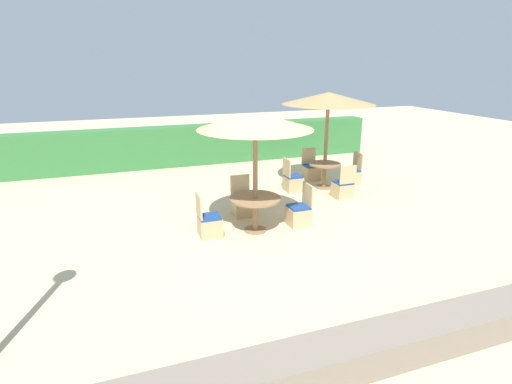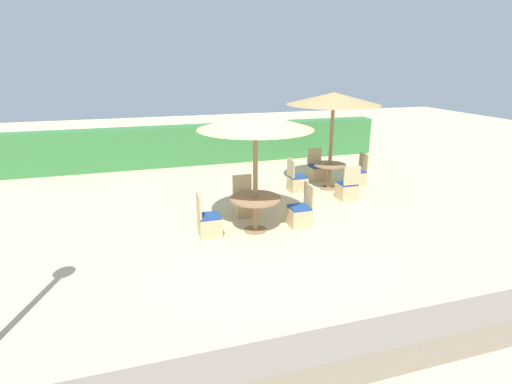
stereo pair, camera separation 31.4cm
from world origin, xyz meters
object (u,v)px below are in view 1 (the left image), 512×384
(parasol_back_right, at_px, (328,99))
(patio_chair_back_right_south, at_px, (343,188))
(patio_chair_back_right_west, at_px, (293,182))
(patio_chair_center_west, at_px, (209,224))
(patio_chair_center_east, at_px, (299,214))
(patio_chair_center_north, at_px, (243,204))
(parasol_center, at_px, (255,122))
(patio_chair_back_right_east, at_px, (351,175))
(patio_chair_back_right_north, at_px, (311,171))
(round_table_center, at_px, (255,205))
(round_table_back_right, at_px, (325,170))

(parasol_back_right, height_order, patio_chair_back_right_south, parasol_back_right)
(patio_chair_back_right_west, height_order, patio_chair_center_west, same)
(patio_chair_center_east, xyz_separation_m, patio_chair_center_north, (-1.00, 0.99, 0.00))
(patio_chair_back_right_south, bearing_deg, parasol_center, -156.53)
(parasol_center, relative_size, patio_chair_center_north, 2.70)
(patio_chair_center_north, bearing_deg, patio_chair_center_west, 41.89)
(patio_chair_back_right_east, height_order, patio_chair_back_right_south, same)
(patio_chair_back_right_north, xyz_separation_m, parasol_center, (-2.92, -3.16, 2.07))
(patio_chair_back_right_west, bearing_deg, patio_chair_center_north, -55.43)
(patio_chair_center_north, bearing_deg, patio_chair_back_right_south, -174.23)
(parasol_back_right, bearing_deg, patio_chair_back_right_east, 2.53)
(patio_chair_back_right_west, relative_size, round_table_center, 0.86)
(patio_chair_center_east, relative_size, patio_chair_center_north, 1.00)
(patio_chair_back_right_south, bearing_deg, patio_chair_back_right_west, 135.18)
(patio_chair_back_right_north, bearing_deg, patio_chair_center_west, 38.41)
(patio_chair_back_right_west, relative_size, parasol_center, 0.37)
(round_table_back_right, height_order, patio_chair_center_north, patio_chair_center_north)
(patio_chair_back_right_north, height_order, patio_chair_center_north, same)
(parasol_center, bearing_deg, patio_chair_back_right_north, 47.26)
(round_table_back_right, bearing_deg, parasol_back_right, 0.00)
(parasol_center, bearing_deg, patio_chair_center_west, 176.69)
(round_table_center, distance_m, patio_chair_center_west, 1.05)
(round_table_center, distance_m, patio_chair_center_north, 1.02)
(patio_chair_back_right_north, height_order, patio_chair_center_east, same)
(parasol_center, xyz_separation_m, patio_chair_center_east, (1.02, -0.02, -2.07))
(patio_chair_back_right_east, xyz_separation_m, parasol_center, (-3.79, -2.28, 2.07))
(patio_chair_back_right_south, xyz_separation_m, round_table_center, (-2.90, -1.26, 0.33))
(parasol_center, bearing_deg, patio_chair_back_right_east, 31.00)
(patio_chair_back_right_north, xyz_separation_m, patio_chair_back_right_south, (-0.01, -1.90, 0.00))
(parasol_back_right, relative_size, patio_chair_back_right_east, 2.88)
(round_table_back_right, xyz_separation_m, patio_chair_back_right_south, (0.03, -0.98, -0.27))
(patio_chair_back_right_south, distance_m, patio_chair_center_east, 2.27)
(patio_chair_back_right_west, distance_m, round_table_center, 2.97)
(patio_chair_center_east, bearing_deg, round_table_back_right, -39.29)
(patio_chair_back_right_east, height_order, patio_chair_back_right_north, same)
(parasol_back_right, relative_size, round_table_back_right, 2.97)
(patio_chair_back_right_north, distance_m, patio_chair_back_right_south, 1.90)
(round_table_back_right, relative_size, patio_chair_center_east, 0.97)
(round_table_back_right, height_order, patio_chair_back_right_west, patio_chair_back_right_west)
(patio_chair_back_right_west, height_order, patio_chair_back_right_north, same)
(round_table_back_right, xyz_separation_m, patio_chair_back_right_north, (0.05, 0.92, -0.27))
(patio_chair_back_right_west, distance_m, parasol_center, 3.60)
(round_table_back_right, distance_m, patio_chair_center_west, 4.44)
(patio_chair_back_right_south, relative_size, parasol_center, 0.37)
(round_table_back_right, distance_m, patio_chair_center_north, 3.13)
(parasol_back_right, height_order, round_table_center, parasol_back_right)
(patio_chair_back_right_east, relative_size, parasol_center, 0.37)
(patio_chair_back_right_east, distance_m, patio_chair_back_right_west, 1.90)
(round_table_back_right, relative_size, patio_chair_back_right_west, 0.97)
(parasol_back_right, bearing_deg, round_table_center, -142.06)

